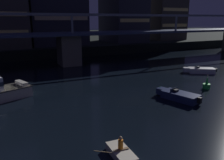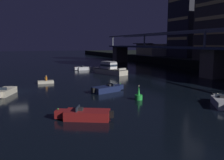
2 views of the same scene
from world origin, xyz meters
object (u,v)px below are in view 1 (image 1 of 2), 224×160
(speedboat_near_center, at_px, (200,70))
(speedboat_mid_center, at_px, (179,96))
(channel_buoy, at_px, (207,85))
(dinghy_with_paddler, at_px, (121,153))
(river_bridge, at_px, (68,41))
(tower_east_low, at_px, (166,2))

(speedboat_near_center, xyz_separation_m, speedboat_mid_center, (-11.95, -8.69, 0.00))
(channel_buoy, bearing_deg, dinghy_with_paddler, -152.26)
(river_bridge, height_order, tower_east_low, tower_east_low)
(river_bridge, height_order, dinghy_with_paddler, river_bridge)
(speedboat_mid_center, xyz_separation_m, dinghy_with_paddler, (-10.69, -7.02, -0.14))
(tower_east_low, bearing_deg, channel_buoy, -121.22)
(speedboat_near_center, xyz_separation_m, dinghy_with_paddler, (-22.64, -15.71, -0.14))
(river_bridge, relative_size, speedboat_near_center, 20.19)
(river_bridge, distance_m, dinghy_with_paddler, 32.39)
(speedboat_near_center, relative_size, channel_buoy, 2.72)
(tower_east_low, bearing_deg, speedboat_mid_center, -125.78)
(speedboat_near_center, height_order, speedboat_mid_center, same)
(speedboat_near_center, distance_m, channel_buoy, 9.20)
(speedboat_mid_center, bearing_deg, speedboat_near_center, 36.02)
(river_bridge, bearing_deg, speedboat_mid_center, -78.21)
(river_bridge, xyz_separation_m, tower_east_low, (35.89, 18.06, 8.97))
(speedboat_near_center, distance_m, dinghy_with_paddler, 27.56)
(tower_east_low, xyz_separation_m, speedboat_near_center, (-18.80, -33.98, -13.09))
(speedboat_near_center, bearing_deg, tower_east_low, 61.04)
(river_bridge, xyz_separation_m, channel_buoy, (11.08, -22.88, -4.06))
(channel_buoy, relative_size, dinghy_with_paddler, 0.67)
(river_bridge, distance_m, channel_buoy, 25.75)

